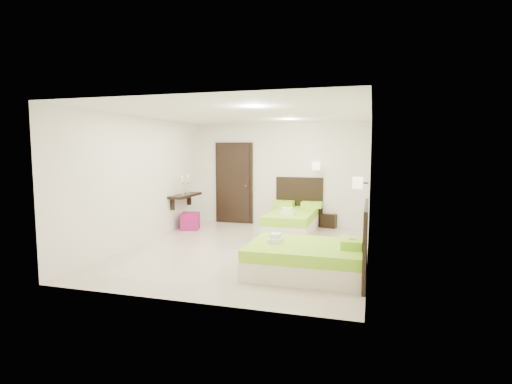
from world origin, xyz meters
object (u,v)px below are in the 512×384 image
(bed_single, at_px, (293,220))
(ottoman, at_px, (190,221))
(nightstand, at_px, (329,220))
(bed_double, at_px, (311,258))

(bed_single, xyz_separation_m, ottoman, (-2.46, -0.33, -0.10))
(nightstand, xyz_separation_m, ottoman, (-3.22, -1.25, 0.03))
(ottoman, bearing_deg, bed_single, 7.61)
(bed_single, xyz_separation_m, nightstand, (0.76, 0.92, -0.13))
(bed_single, bearing_deg, nightstand, 50.57)
(bed_double, relative_size, ottoman, 4.40)
(bed_double, distance_m, nightstand, 3.95)
(bed_single, distance_m, bed_double, 3.15)
(bed_single, relative_size, bed_double, 1.10)
(bed_single, relative_size, ottoman, 4.84)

